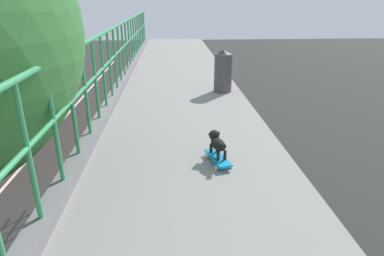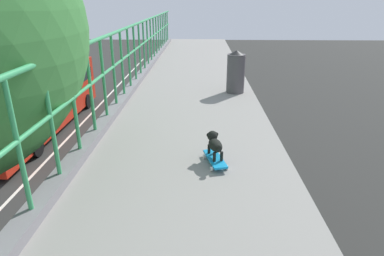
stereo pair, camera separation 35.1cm
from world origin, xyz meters
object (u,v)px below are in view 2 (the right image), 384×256
city_bus (40,100)px  toy_skateboard (215,159)px  small_dog (215,143)px  litter_bin (236,71)px

city_bus → toy_skateboard: toy_skateboard is taller
toy_skateboard → small_dog: bearing=97.3°
toy_skateboard → small_dog: 0.19m
toy_skateboard → litter_bin: bearing=80.5°
city_bus → toy_skateboard: size_ratio=23.14×
small_dog → litter_bin: (0.54, 3.12, 0.20)m
city_bus → litter_bin: bearing=-47.9°
small_dog → city_bus: bearing=123.4°
toy_skateboard → litter_bin: size_ratio=0.60×
small_dog → litter_bin: litter_bin is taller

